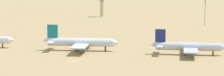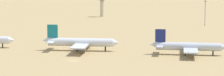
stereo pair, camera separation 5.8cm
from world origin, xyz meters
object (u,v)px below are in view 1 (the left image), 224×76
at_px(parked_jet_navy_5, 188,47).
at_px(control_tower, 102,4).
at_px(parked_jet_teal_4, 80,42).
at_px(light_pole_mid, 205,12).

xyz_separation_m(parked_jet_navy_5, control_tower, (-68.41, 180.24, 7.17)).
relative_size(parked_jet_teal_4, control_tower, 2.16).
height_order(parked_jet_teal_4, parked_jet_navy_5, parked_jet_teal_4).
relative_size(parked_jet_navy_5, control_tower, 2.02).
distance_m(parked_jet_teal_4, light_pole_mid, 136.24).
bearing_deg(parked_jet_teal_4, light_pole_mid, 58.02).
xyz_separation_m(control_tower, light_pole_mid, (84.47, -58.40, -0.77)).
relative_size(parked_jet_teal_4, parked_jet_navy_5, 1.07).
distance_m(parked_jet_navy_5, control_tower, 192.92).
relative_size(parked_jet_teal_4, light_pole_mid, 2.18).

